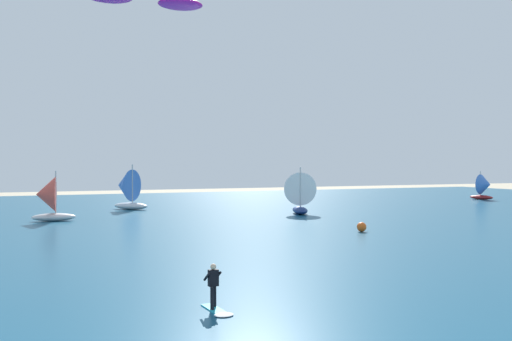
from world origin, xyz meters
name	(u,v)px	position (x,y,z in m)	size (l,w,h in m)	color
ocean	(146,220)	(0.00, 51.02, 0.05)	(160.00, 90.00, 0.10)	navy
kitesurfer	(215,294)	(-3.54, 18.49, 0.70)	(0.75, 1.99, 1.67)	#26B2CC
sailboat_near_shore	(299,192)	(16.27, 51.31, 2.34)	(3.82, 4.35, 4.89)	navy
sailboat_far_left	(485,187)	(51.07, 60.47, 2.00)	(3.27, 3.70, 4.15)	maroon
sailboat_trailing	(126,189)	(0.07, 63.25, 2.47)	(4.60, 4.52, 5.17)	silver
sailboat_heeled_over	(47,198)	(-8.60, 52.98, 2.21)	(3.99, 3.40, 4.61)	silver
marker_buoy	(362,227)	(13.88, 35.69, 0.47)	(0.75, 0.75, 0.75)	#E55919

